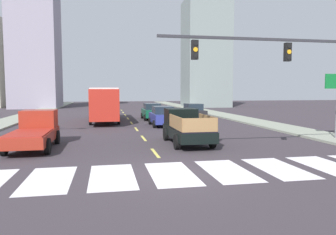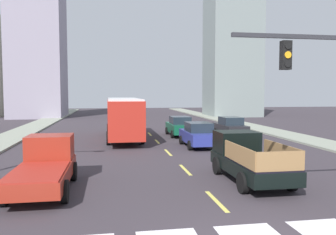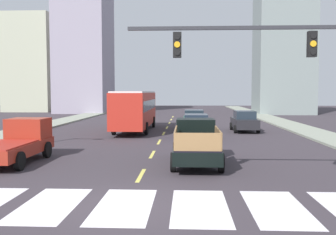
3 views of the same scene
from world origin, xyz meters
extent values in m
plane|color=#383137|center=(0.00, 0.00, 0.00)|extent=(160.00, 160.00, 0.00)
cube|color=gray|center=(11.75, 18.00, 0.07)|extent=(2.91, 110.00, 0.15)
cube|color=gray|center=(-11.75, 18.00, 0.07)|extent=(2.91, 110.00, 0.15)
cube|color=silver|center=(-2.18, 0.00, 0.00)|extent=(1.61, 3.57, 0.01)
cube|color=silver|center=(0.00, 0.00, 0.00)|extent=(1.61, 3.57, 0.01)
cube|color=silver|center=(2.18, 0.00, 0.00)|extent=(1.61, 3.57, 0.01)
cube|color=silver|center=(4.35, 0.00, 0.00)|extent=(1.61, 3.57, 0.01)
cube|color=#D7C956|center=(0.00, 4.00, 0.00)|extent=(0.16, 2.40, 0.01)
cube|color=#D7C956|center=(0.00, 9.00, 0.00)|extent=(0.16, 2.40, 0.01)
cube|color=#D7C956|center=(0.00, 14.00, 0.00)|extent=(0.16, 2.40, 0.01)
cube|color=#D7C956|center=(0.00, 19.00, 0.00)|extent=(0.16, 2.40, 0.01)
cube|color=#D7C956|center=(0.00, 24.00, 0.00)|extent=(0.16, 2.40, 0.01)
cube|color=#D7C956|center=(0.00, 29.00, 0.00)|extent=(0.16, 2.40, 0.01)
cube|color=#D7C956|center=(0.00, 34.00, 0.00)|extent=(0.16, 2.40, 0.01)
cube|color=#D7C956|center=(0.00, 39.00, 0.00)|extent=(0.16, 2.40, 0.01)
cube|color=black|center=(2.23, 6.29, 0.68)|extent=(1.96, 5.20, 0.56)
cube|color=black|center=(2.23, 7.99, 1.46)|extent=(1.84, 1.60, 1.00)
cube|color=#19232D|center=(2.23, 8.43, 1.64)|extent=(1.72, 0.08, 0.56)
cube|color=black|center=(2.23, 5.34, 0.99)|extent=(1.84, 3.30, 0.06)
cylinder|color=black|center=(1.25, 7.85, 0.40)|extent=(0.22, 0.80, 0.80)
cylinder|color=black|center=(3.21, 7.85, 0.40)|extent=(0.22, 0.80, 0.80)
cylinder|color=black|center=(1.25, 4.73, 0.40)|extent=(0.22, 0.80, 0.80)
cylinder|color=black|center=(3.21, 4.73, 0.40)|extent=(0.22, 0.80, 0.80)
cube|color=olive|center=(1.33, 5.34, 1.37)|extent=(0.06, 3.17, 0.70)
cube|color=olive|center=(3.13, 5.34, 1.37)|extent=(0.06, 3.17, 0.70)
cube|color=olive|center=(2.23, 3.75, 1.37)|extent=(1.80, 0.06, 0.70)
cube|color=maroon|center=(-6.14, 6.22, 0.68)|extent=(1.96, 5.20, 0.56)
cube|color=maroon|center=(-6.14, 7.92, 1.46)|extent=(1.84, 1.60, 1.00)
cube|color=#19232D|center=(-6.14, 8.36, 1.64)|extent=(1.72, 0.08, 0.56)
cube|color=#A3251B|center=(-6.14, 5.27, 0.99)|extent=(1.84, 3.30, 0.06)
cylinder|color=black|center=(-7.12, 7.78, 0.40)|extent=(0.22, 0.80, 0.80)
cylinder|color=black|center=(-5.16, 7.78, 0.40)|extent=(0.22, 0.80, 0.80)
cylinder|color=black|center=(-5.16, 4.66, 0.40)|extent=(0.22, 0.80, 0.80)
cube|color=red|center=(-2.50, 20.80, 1.85)|extent=(2.50, 10.80, 2.70)
cube|color=#19232D|center=(-2.50, 20.80, 2.20)|extent=(2.52, 9.94, 0.80)
cube|color=silver|center=(-2.50, 20.80, 3.26)|extent=(2.40, 10.37, 0.12)
cylinder|color=black|center=(-3.75, 24.15, 0.50)|extent=(0.22, 1.00, 1.00)
cylinder|color=black|center=(-1.25, 24.15, 0.50)|extent=(0.22, 1.00, 1.00)
cylinder|color=black|center=(-3.75, 17.83, 0.50)|extent=(0.22, 1.00, 1.00)
cylinder|color=black|center=(-1.25, 17.83, 0.50)|extent=(0.22, 1.00, 1.00)
cube|color=black|center=(6.57, 20.89, 0.70)|extent=(1.80, 4.40, 0.76)
cube|color=#1E2833|center=(6.57, 20.74, 1.40)|extent=(1.58, 2.11, 0.64)
cylinder|color=black|center=(5.67, 22.26, 0.32)|extent=(0.22, 0.64, 0.64)
cylinder|color=black|center=(7.47, 22.26, 0.32)|extent=(0.22, 0.64, 0.64)
cylinder|color=black|center=(5.67, 19.53, 0.32)|extent=(0.22, 0.64, 0.64)
cylinder|color=black|center=(7.47, 19.53, 0.32)|extent=(0.22, 0.64, 0.64)
cube|color=navy|center=(2.45, 15.96, 0.70)|extent=(1.80, 4.40, 0.76)
cube|color=#1E2833|center=(2.45, 15.81, 1.40)|extent=(1.58, 2.11, 0.64)
cylinder|color=black|center=(1.55, 17.32, 0.32)|extent=(0.22, 0.64, 0.64)
cylinder|color=black|center=(3.35, 17.32, 0.32)|extent=(0.22, 0.64, 0.64)
cylinder|color=black|center=(1.55, 14.59, 0.32)|extent=(0.22, 0.64, 0.64)
cylinder|color=black|center=(3.35, 14.59, 0.32)|extent=(0.22, 0.64, 0.64)
cube|color=#115437|center=(2.43, 22.24, 0.70)|extent=(1.80, 4.40, 0.76)
cube|color=#1E2833|center=(2.43, 22.09, 1.40)|extent=(1.58, 2.11, 0.64)
cylinder|color=black|center=(1.53, 23.61, 0.32)|extent=(0.22, 0.64, 0.64)
cylinder|color=black|center=(3.33, 23.61, 0.32)|extent=(0.22, 0.64, 0.64)
cylinder|color=black|center=(1.53, 20.88, 0.32)|extent=(0.22, 0.64, 0.64)
cylinder|color=black|center=(3.33, 20.88, 0.32)|extent=(0.22, 0.64, 0.64)
cube|color=#2D2D33|center=(5.35, 2.14, 5.40)|extent=(11.09, 0.12, 0.12)
cube|color=black|center=(5.90, 2.14, 4.85)|extent=(0.28, 0.24, 0.84)
cylinder|color=black|center=(5.90, 2.01, 5.11)|extent=(0.20, 0.04, 0.20)
cylinder|color=orange|center=(5.90, 2.01, 4.85)|extent=(0.20, 0.04, 0.20)
cylinder|color=black|center=(5.90, 2.01, 4.59)|extent=(0.20, 0.04, 0.20)
cube|color=black|center=(1.47, 2.14, 4.85)|extent=(0.28, 0.24, 0.84)
cylinder|color=black|center=(1.47, 2.01, 5.11)|extent=(0.20, 0.04, 0.20)
cylinder|color=orange|center=(1.47, 2.01, 4.85)|extent=(0.20, 0.04, 0.20)
cylinder|color=black|center=(1.47, 2.01, 4.59)|extent=(0.20, 0.04, 0.20)
cube|color=#938A9C|center=(-14.38, 49.22, 11.19)|extent=(7.71, 9.59, 22.37)
cube|color=gray|center=(16.09, 46.63, 9.83)|extent=(7.99, 7.13, 19.65)
cube|color=#AAAE94|center=(-24.14, 52.18, 8.01)|extent=(7.76, 7.28, 16.02)
camera|label=1|loc=(-2.36, -11.53, 3.09)|focal=34.36mm
camera|label=2|loc=(-3.64, -7.36, 3.75)|focal=37.07mm
camera|label=3|loc=(1.78, -10.67, 3.29)|focal=40.56mm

